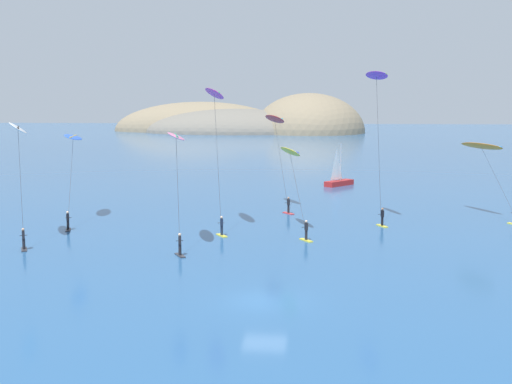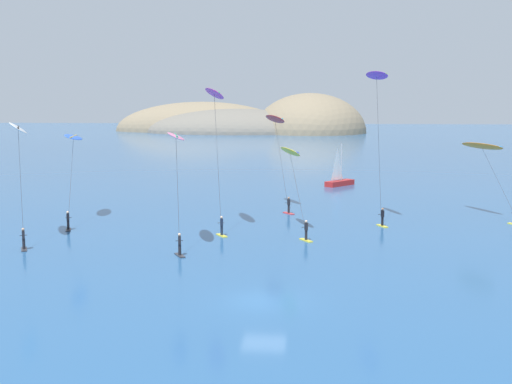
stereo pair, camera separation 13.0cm
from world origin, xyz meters
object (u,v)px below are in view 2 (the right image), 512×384
Objects in this scene: kitesurfer_purple at (377,91)px; sailboat_near at (341,181)px; kitesurfer_magenta at (215,102)px; kitesurfer_red at (276,126)px; kitesurfer_pink at (176,145)px; kitesurfer_yellow at (291,159)px; kitesurfer_orange at (484,152)px; kitesurfer_blue at (73,144)px; kitesurfer_white at (18,137)px.

sailboat_near is at bearing 94.59° from kitesurfer_purple.
kitesurfer_red is at bearing 69.29° from kitesurfer_magenta.
kitesurfer_pink is 11.26m from kitesurfer_yellow.
kitesurfer_magenta reaches higher than kitesurfer_orange.
sailboat_near is 0.63× the size of kitesurfer_pink.
kitesurfer_pink is (12.31, -10.48, 0.64)m from kitesurfer_blue.
kitesurfer_magenta is 1.50× the size of kitesurfer_orange.
kitesurfer_orange reaches higher than sailboat_near.
kitesurfer_magenta is at bearing 23.81° from kitesurfer_white.
kitesurfer_yellow is (20.84, -3.31, -0.99)m from kitesurfer_blue.
kitesurfer_purple is at bearing 31.12° from kitesurfer_yellow.
sailboat_near is at bearing 68.86° from kitesurfer_magenta.
sailboat_near is at bearing 120.27° from kitesurfer_orange.
kitesurfer_blue is 0.61× the size of kitesurfer_purple.
kitesurfer_pink is at bearing -104.08° from kitesurfer_magenta.
sailboat_near is 0.66× the size of kitesurfer_blue.
kitesurfer_white is at bearing -136.19° from kitesurfer_red.
kitesurfer_red is (18.68, 8.83, 1.38)m from kitesurfer_blue.
kitesurfer_white is at bearing 176.58° from kitesurfer_pink.
kitesurfer_magenta reaches higher than kitesurfer_red.
kitesurfer_red reaches higher than kitesurfer_pink.
kitesurfer_purple reaches higher than kitesurfer_orange.
kitesurfer_magenta reaches higher than kitesurfer_blue.
sailboat_near is 39.12m from kitesurfer_blue.
kitesurfer_pink reaches higher than kitesurfer_yellow.
kitesurfer_yellow is (-5.44, -31.51, 5.68)m from sailboat_near.
kitesurfer_pink reaches higher than sailboat_near.
kitesurfer_purple is at bearing -157.45° from kitesurfer_orange.
kitesurfer_blue is 20.71m from kitesurfer_red.
kitesurfer_magenta is at bearing -160.36° from kitesurfer_orange.
kitesurfer_pink is at bearing -109.85° from sailboat_near.
kitesurfer_pink is 1.16× the size of kitesurfer_yellow.
kitesurfer_magenta is 1.39× the size of kitesurfer_pink.
kitesurfer_purple reaches higher than kitesurfer_yellow.
sailboat_near is 0.46× the size of kitesurfer_magenta.
kitesurfer_magenta is (14.14, -3.19, 3.88)m from kitesurfer_blue.
kitesurfer_yellow reaches higher than kitesurfer_orange.
kitesurfer_orange is 42.94m from kitesurfer_white.
kitesurfer_purple is 13.17m from kitesurfer_orange.
kitesurfer_blue is 28.89m from kitesurfer_purple.
kitesurfer_blue is (-26.28, -28.20, 6.68)m from sailboat_near.
kitesurfer_red reaches higher than kitesurfer_yellow.
kitesurfer_yellow reaches higher than sailboat_near.
kitesurfer_purple reaches higher than sailboat_near.
kitesurfer_yellow is 22.51m from kitesurfer_white.
kitesurfer_red is (-2.16, 12.14, 2.37)m from kitesurfer_yellow.
kitesurfer_red is (6.37, 19.31, 0.74)m from kitesurfer_pink.
kitesurfer_purple reaches higher than kitesurfer_white.
kitesurfer_red reaches higher than sailboat_near.
kitesurfer_magenta reaches higher than kitesurfer_pink.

